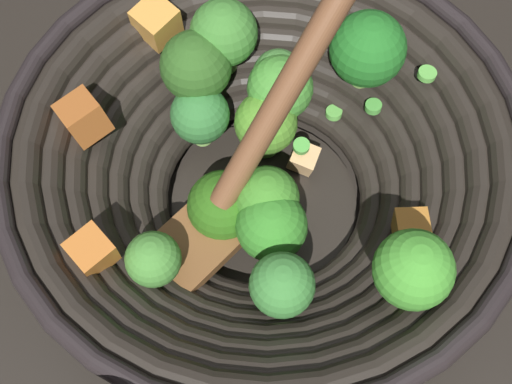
{
  "coord_description": "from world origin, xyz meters",
  "views": [
    {
      "loc": [
        -0.14,
        -0.19,
        0.49
      ],
      "look_at": [
        -0.01,
        0.0,
        0.03
      ],
      "focal_mm": 47.19,
      "sensor_mm": 36.0,
      "label": 1
    }
  ],
  "objects": [
    {
      "name": "ground_plane",
      "position": [
        0.0,
        0.0,
        0.0
      ],
      "size": [
        4.0,
        4.0,
        0.0
      ],
      "primitive_type": "plane",
      "color": "#28231E"
    },
    {
      "name": "wok",
      "position": [
        0.0,
        0.0,
        0.07
      ],
      "size": [
        0.37,
        0.37,
        0.27
      ],
      "color": "black",
      "rests_on": "ground"
    }
  ]
}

